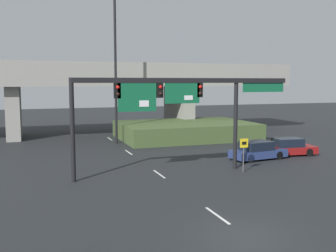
% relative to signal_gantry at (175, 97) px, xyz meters
% --- Properties ---
extents(ground_plane, '(160.00, 160.00, 0.00)m').
position_rel_signal_gantry_xyz_m(ground_plane, '(-1.06, -10.67, -5.07)').
color(ground_plane, black).
extents(lane_markings, '(0.14, 28.03, 0.01)m').
position_rel_signal_gantry_xyz_m(lane_markings, '(-1.06, 4.45, -5.07)').
color(lane_markings, silver).
rests_on(lane_markings, ground).
extents(signal_gantry, '(15.01, 0.44, 6.29)m').
position_rel_signal_gantry_xyz_m(signal_gantry, '(0.00, 0.00, 0.00)').
color(signal_gantry, black).
rests_on(signal_gantry, ground).
extents(speed_limit_sign, '(0.60, 0.11, 2.33)m').
position_rel_signal_gantry_xyz_m(speed_limit_sign, '(4.43, -1.19, -3.55)').
color(speed_limit_sign, '#4C4C4C').
rests_on(speed_limit_sign, ground).
extents(highway_light_pole_near, '(0.70, 0.36, 16.46)m').
position_rel_signal_gantry_xyz_m(highway_light_pole_near, '(-1.02, 13.94, 3.53)').
color(highway_light_pole_near, black).
rests_on(highway_light_pole_near, ground).
extents(overpass_bridge, '(45.11, 9.15, 8.15)m').
position_rel_signal_gantry_xyz_m(overpass_bridge, '(-1.06, 21.74, 0.86)').
color(overpass_bridge, gray).
rests_on(overpass_bridge, ground).
extents(grass_embankment, '(13.94, 9.60, 1.71)m').
position_rel_signal_gantry_xyz_m(grass_embankment, '(6.77, 15.13, -4.22)').
color(grass_embankment, '#42562D').
rests_on(grass_embankment, ground).
extents(parked_sedan_near_right, '(4.68, 2.36, 1.43)m').
position_rel_signal_gantry_xyz_m(parked_sedan_near_right, '(7.78, 2.41, -4.42)').
color(parked_sedan_near_right, navy).
rests_on(parked_sedan_near_right, ground).
extents(parked_sedan_mid_right, '(4.49, 2.25, 1.43)m').
position_rel_signal_gantry_xyz_m(parked_sedan_mid_right, '(11.14, 3.05, -4.41)').
color(parked_sedan_mid_right, maroon).
rests_on(parked_sedan_mid_right, ground).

